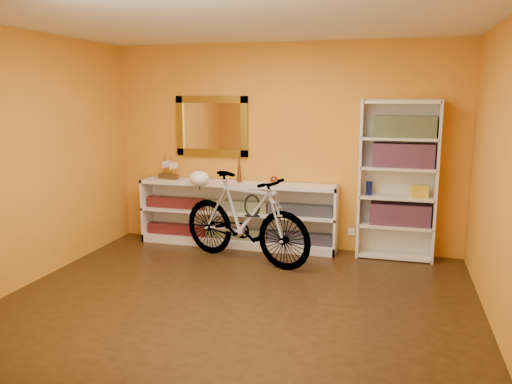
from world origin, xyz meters
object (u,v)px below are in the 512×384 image
(bookcase, at_px, (397,181))
(bicycle, at_px, (245,218))
(helmet, at_px, (199,178))
(console_unit, at_px, (237,214))

(bookcase, height_order, bicycle, bookcase)
(helmet, bearing_deg, console_unit, 44.76)
(bookcase, relative_size, helmet, 7.58)
(console_unit, relative_size, helmet, 10.37)
(console_unit, distance_m, helmet, 0.73)
(bicycle, distance_m, helmet, 0.80)
(console_unit, xyz_separation_m, helmet, (-0.37, -0.37, 0.51))
(bookcase, xyz_separation_m, helmet, (-2.36, -0.39, -0.01))
(bicycle, bearing_deg, helmet, 90.00)
(console_unit, bearing_deg, bicycle, -64.39)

